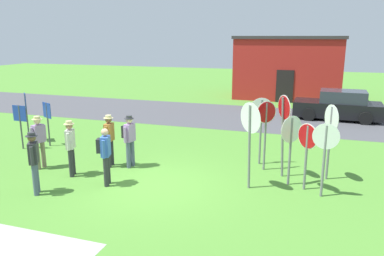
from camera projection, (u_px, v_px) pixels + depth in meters
ground_plane at (149, 185)px, 10.94m from camera, size 80.00×80.00×0.00m
street_asphalt at (228, 116)px, 20.44m from camera, size 60.00×6.40×0.01m
building_background at (288, 67)px, 26.05m from camera, size 7.15×4.51×4.23m
parked_car_on_street at (338, 106)px, 19.44m from camera, size 4.35×2.12×1.51m
stop_sign_low_front at (283, 122)px, 11.20m from camera, size 0.45×0.66×2.54m
stop_sign_rear_left at (250, 130)px, 10.31m from camera, size 0.66×0.60×2.48m
stop_sign_leaning_right at (261, 119)px, 12.39m from camera, size 0.72×0.23×2.26m
stop_sign_rear_right at (331, 129)px, 11.02m from camera, size 0.37×0.72×2.29m
stop_sign_tallest at (266, 124)px, 11.84m from camera, size 0.55×0.46×2.25m
stop_sign_nearest at (325, 148)px, 9.86m from camera, size 0.69×0.12×2.02m
stop_sign_leaning_left at (291, 138)px, 10.65m from camera, size 0.52×0.60×2.05m
stop_sign_center_cluster at (307, 145)px, 10.32m from camera, size 0.53×0.51×1.91m
person_with_sunhat at (34, 159)px, 10.11m from camera, size 0.38×0.49×1.74m
person_in_blue at (105, 153)px, 10.72m from camera, size 0.43×0.55×1.69m
person_near_signs at (71, 145)px, 11.46m from camera, size 0.34×0.53×1.74m
person_in_dark_shirt at (39, 139)px, 12.10m from camera, size 0.31×0.56×1.74m
person_in_teal at (109, 138)px, 12.28m from camera, size 0.32×0.57×1.74m
person_on_left at (129, 137)px, 12.23m from camera, size 0.42×0.56×1.74m
info_panel_leftmost at (26, 109)px, 15.15m from camera, size 0.44×0.45×1.99m
info_panel_middle at (20, 119)px, 14.18m from camera, size 0.60×0.06×1.69m
info_panel_rightmost at (47, 116)px, 14.56m from camera, size 0.55×0.28×1.73m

